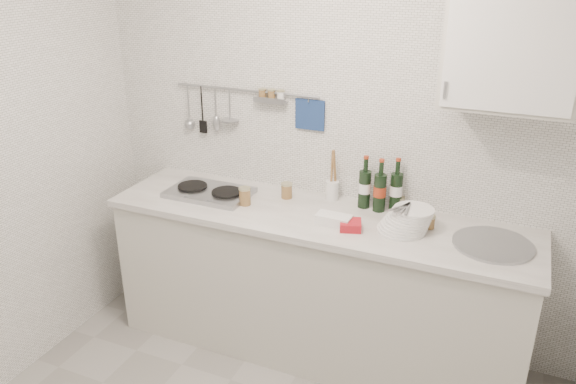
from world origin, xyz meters
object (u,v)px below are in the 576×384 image
object	(u,v)px
wall_cabinet	(516,32)
plate_stack_hob	(190,191)
utensil_crock	(332,188)
plate_stack_sink	(407,220)
wine_bottles	(380,184)

from	to	relation	value
wall_cabinet	plate_stack_hob	bearing A→B (deg)	-175.24
wall_cabinet	plate_stack_hob	distance (m)	2.01
plate_stack_hob	utensil_crock	distance (m)	0.88
plate_stack_hob	utensil_crock	bearing A→B (deg)	16.88
plate_stack_hob	utensil_crock	size ratio (longest dim) A/B	0.80
wall_cabinet	plate_stack_hob	world-z (taller)	wall_cabinet
plate_stack_hob	plate_stack_sink	distance (m)	1.34
plate_stack_hob	wine_bottles	distance (m)	1.16
wall_cabinet	wine_bottles	bearing A→B (deg)	171.64
plate_stack_sink	wine_bottles	size ratio (longest dim) A/B	0.93
wine_bottles	utensil_crock	xyz separation A→B (m)	(-0.29, 0.02, -0.08)
plate_stack_hob	plate_stack_sink	bearing A→B (deg)	1.04
wall_cabinet	plate_stack_sink	xyz separation A→B (m)	(-0.39, -0.12, -0.97)
plate_stack_sink	wine_bottles	world-z (taller)	wine_bottles
utensil_crock	wall_cabinet	bearing A→B (deg)	-7.09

